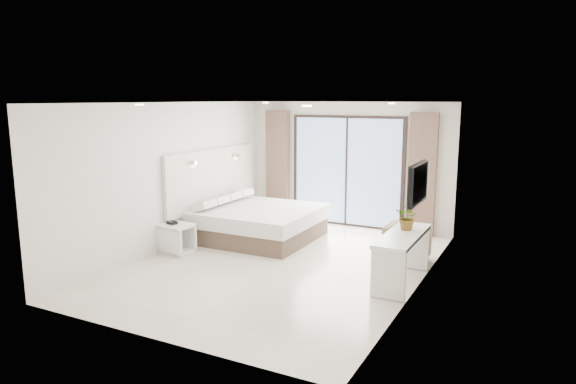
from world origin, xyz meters
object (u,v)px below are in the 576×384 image
nightstand (176,238)px  armchair (408,241)px  bed (258,222)px  console_desk (402,247)px

nightstand → armchair: armchair is taller
nightstand → armchair: 4.12m
bed → armchair: 3.04m
bed → console_desk: 3.45m
nightstand → console_desk: 4.08m
bed → nightstand: size_ratio=3.57×
bed → console_desk: (3.23, -1.19, 0.24)m
bed → console_desk: bearing=-20.3°
console_desk → armchair: console_desk is taller
nightstand → bed: bearing=67.8°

